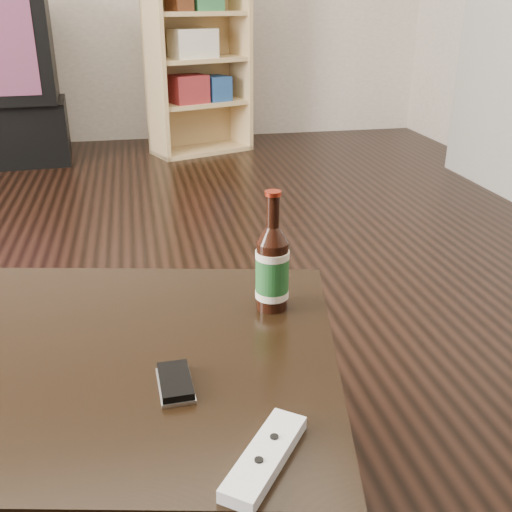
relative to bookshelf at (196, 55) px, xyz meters
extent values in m
cube|color=black|center=(-0.76, -2.53, -0.63)|extent=(5.00, 6.00, 0.01)
cube|color=tan|center=(-0.27, -0.13, -0.02)|extent=(0.13, 0.28, 1.19)
cube|color=tan|center=(0.30, 0.09, -0.02)|extent=(0.13, 0.28, 1.19)
cube|color=tan|center=(0.02, -0.02, -0.61)|extent=(0.70, 0.50, 0.03)
cube|color=tan|center=(-0.03, 0.10, -0.02)|extent=(0.61, 0.25, 1.19)
cube|color=tan|center=(0.02, -0.02, -0.30)|extent=(0.64, 0.46, 0.03)
cube|color=tan|center=(0.02, -0.02, -0.02)|extent=(0.64, 0.46, 0.03)
cube|color=tan|center=(0.02, -0.02, 0.25)|extent=(0.64, 0.46, 0.03)
cube|color=maroon|center=(-0.06, -0.07, -0.20)|extent=(0.27, 0.25, 0.17)
cube|color=navy|center=(0.13, 0.00, -0.21)|extent=(0.20, 0.22, 0.16)
cube|color=silver|center=(-0.02, -0.05, 0.08)|extent=(0.32, 0.27, 0.17)
cylinder|color=black|center=(-0.16, -2.99, -0.44)|extent=(0.08, 0.08, 0.36)
cylinder|color=black|center=(-0.20, -3.07, -0.13)|extent=(0.07, 0.07, 0.13)
cylinder|color=#1C5222|center=(-0.20, -3.07, -0.13)|extent=(0.07, 0.07, 0.08)
cylinder|color=beige|center=(-0.20, -3.07, -0.09)|extent=(0.08, 0.08, 0.01)
cylinder|color=beige|center=(-0.20, -3.07, -0.17)|extent=(0.08, 0.08, 0.01)
cone|color=black|center=(-0.20, -3.07, -0.06)|extent=(0.07, 0.07, 0.03)
cylinder|color=black|center=(-0.20, -3.07, -0.01)|extent=(0.03, 0.03, 0.06)
cylinder|color=maroon|center=(-0.20, -3.07, 0.02)|extent=(0.04, 0.04, 0.01)
cube|color=#B8B7BA|center=(-0.40, -3.29, -0.20)|extent=(0.05, 0.10, 0.01)
cube|color=black|center=(-0.40, -3.29, -0.19)|extent=(0.05, 0.09, 0.01)
cylinder|color=#B8B7BA|center=(-0.40, -3.32, -0.18)|extent=(0.02, 0.02, 0.00)
cube|color=silver|center=(-0.30, -3.47, -0.19)|extent=(0.14, 0.16, 0.02)
cylinder|color=black|center=(-0.29, -3.45, -0.18)|extent=(0.02, 0.02, 0.00)
cylinder|color=black|center=(-0.31, -3.48, -0.18)|extent=(0.02, 0.02, 0.00)
camera|label=1|loc=(-0.43, -4.03, 0.33)|focal=42.00mm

